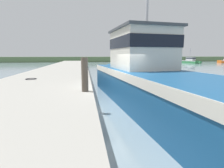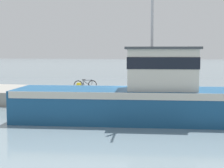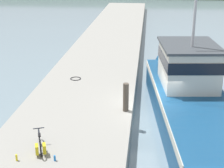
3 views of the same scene
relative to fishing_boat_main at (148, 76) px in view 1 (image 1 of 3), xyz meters
name	(u,v)px [view 1 (image 1 of 3)]	position (x,y,z in m)	size (l,w,h in m)	color
ground_plane	(116,106)	(-1.74, -0.50, -1.39)	(320.00, 320.00, 0.00)	gray
dock_pier	(28,100)	(-5.73, -0.50, -0.92)	(5.74, 80.00, 0.93)	gray
far_shoreline	(168,59)	(28.26, 55.11, -0.48)	(180.00, 5.00, 1.82)	#567047
fishing_boat_main	(148,76)	(0.00, 0.00, 0.00)	(4.66, 14.64, 9.32)	navy
boat_red_outer	(189,61)	(27.88, 40.14, -0.65)	(2.80, 8.10, 4.61)	#337F47
mooring_post	(85,75)	(-3.19, -1.17, 0.26)	(0.28, 0.28, 1.43)	#51473D
hose_coil	(31,79)	(-6.60, 3.14, -0.44)	(0.66, 0.66, 0.04)	black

